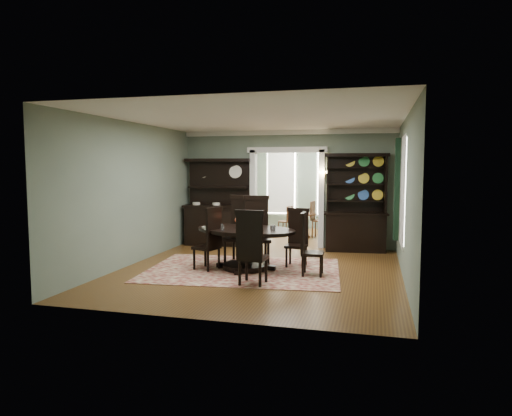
{
  "coord_description": "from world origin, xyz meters",
  "views": [
    {
      "loc": [
        2.21,
        -8.63,
        2.06
      ],
      "look_at": [
        -0.2,
        0.6,
        1.2
      ],
      "focal_mm": 32.0,
      "sensor_mm": 36.0,
      "label": 1
    }
  ],
  "objects_px": {
    "sideboard": "(217,215)",
    "parlor_table": "(303,222)",
    "welsh_dresser": "(356,216)",
    "dining_table": "(246,241)"
  },
  "relations": [
    {
      "from": "sideboard",
      "to": "parlor_table",
      "type": "relative_size",
      "value": 3.03
    },
    {
      "from": "sideboard",
      "to": "parlor_table",
      "type": "xyz_separation_m",
      "value": [
        2.01,
        1.88,
        -0.34
      ]
    },
    {
      "from": "sideboard",
      "to": "welsh_dresser",
      "type": "distance_m",
      "value": 3.58
    },
    {
      "from": "sideboard",
      "to": "welsh_dresser",
      "type": "height_order",
      "value": "welsh_dresser"
    },
    {
      "from": "welsh_dresser",
      "to": "parlor_table",
      "type": "xyz_separation_m",
      "value": [
        -1.57,
        1.88,
        -0.41
      ]
    },
    {
      "from": "dining_table",
      "to": "sideboard",
      "type": "height_order",
      "value": "sideboard"
    },
    {
      "from": "welsh_dresser",
      "to": "parlor_table",
      "type": "height_order",
      "value": "welsh_dresser"
    },
    {
      "from": "welsh_dresser",
      "to": "parlor_table",
      "type": "relative_size",
      "value": 3.17
    },
    {
      "from": "sideboard",
      "to": "parlor_table",
      "type": "bearing_deg",
      "value": 37.91
    },
    {
      "from": "sideboard",
      "to": "dining_table",
      "type": "bearing_deg",
      "value": -65.03
    }
  ]
}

